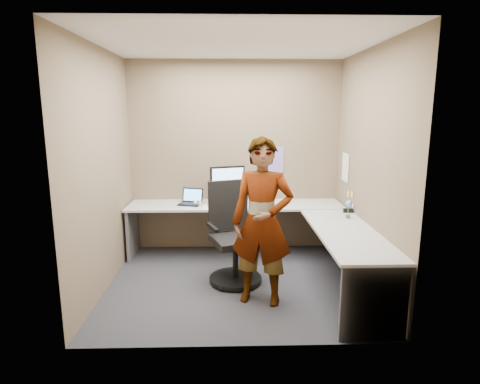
{
  "coord_description": "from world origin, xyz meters",
  "views": [
    {
      "loc": [
        -0.09,
        -4.44,
        2.01
      ],
      "look_at": [
        0.04,
        0.25,
        1.05
      ],
      "focal_mm": 30.0,
      "sensor_mm": 36.0,
      "label": 1
    }
  ],
  "objects_px": {
    "desk": "(271,226)",
    "person": "(262,222)",
    "office_chair": "(233,242)",
    "monitor": "(228,180)"
  },
  "relations": [
    {
      "from": "desk",
      "to": "person",
      "type": "bearing_deg",
      "value": -102.33
    },
    {
      "from": "desk",
      "to": "monitor",
      "type": "distance_m",
      "value": 0.95
    },
    {
      "from": "monitor",
      "to": "office_chair",
      "type": "distance_m",
      "value": 1.08
    },
    {
      "from": "desk",
      "to": "person",
      "type": "height_order",
      "value": "person"
    },
    {
      "from": "desk",
      "to": "person",
      "type": "distance_m",
      "value": 0.91
    },
    {
      "from": "desk",
      "to": "office_chair",
      "type": "bearing_deg",
      "value": -148.29
    },
    {
      "from": "monitor",
      "to": "person",
      "type": "distance_m",
      "value": 1.51
    },
    {
      "from": "desk",
      "to": "office_chair",
      "type": "height_order",
      "value": "office_chair"
    },
    {
      "from": "person",
      "to": "monitor",
      "type": "bearing_deg",
      "value": 118.98
    },
    {
      "from": "desk",
      "to": "office_chair",
      "type": "xyz_separation_m",
      "value": [
        -0.48,
        -0.29,
        -0.11
      ]
    }
  ]
}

